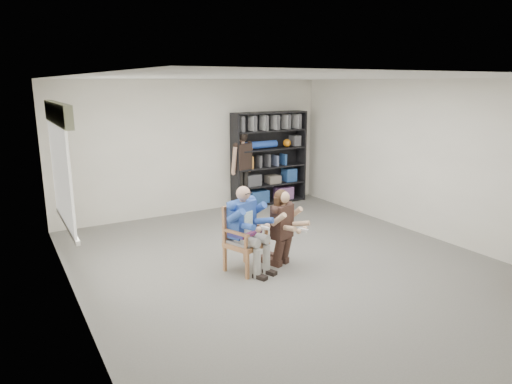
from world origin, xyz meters
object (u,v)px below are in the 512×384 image
seated_man (246,229)px  kneeling_woman (284,228)px  armchair (246,239)px  standing_man (243,171)px  bookshelf (269,159)px

seated_man → kneeling_woman: seated_man is taller
kneeling_woman → armchair: bearing=148.0°
armchair → standing_man: 3.50m
seated_man → standing_man: (1.62, 3.08, 0.21)m
armchair → seated_man: (0.00, 0.00, 0.15)m
armchair → kneeling_woman: kneeling_woman is taller
armchair → standing_man: bearing=42.0°
armchair → bookshelf: bookshelf is taller
seated_man → bookshelf: bookshelf is taller
seated_man → kneeling_woman: 0.59m
armchair → seated_man: bearing=0.0°
seated_man → standing_man: bearing=42.0°
armchair → bookshelf: size_ratio=0.47×
kneeling_woman → seated_man: bearing=148.0°
bookshelf → standing_man: size_ratio=1.23×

